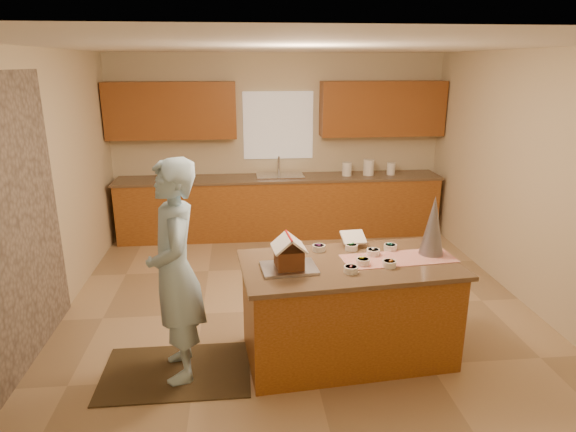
{
  "coord_description": "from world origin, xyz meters",
  "views": [
    {
      "loc": [
        -0.59,
        -4.79,
        2.55
      ],
      "look_at": [
        -0.1,
        0.2,
        1.0
      ],
      "focal_mm": 30.89,
      "sensor_mm": 36.0,
      "label": 1
    }
  ],
  "objects_px": {
    "boy": "(175,272)",
    "gingerbread_house": "(289,255)",
    "island_base": "(348,312)",
    "tinsel_tree": "(433,225)"
  },
  "relations": [
    {
      "from": "boy",
      "to": "tinsel_tree",
      "type": "bearing_deg",
      "value": 85.78
    },
    {
      "from": "island_base",
      "to": "boy",
      "type": "height_order",
      "value": "boy"
    },
    {
      "from": "boy",
      "to": "gingerbread_house",
      "type": "height_order",
      "value": "boy"
    },
    {
      "from": "tinsel_tree",
      "to": "boy",
      "type": "bearing_deg",
      "value": -173.81
    },
    {
      "from": "tinsel_tree",
      "to": "gingerbread_house",
      "type": "distance_m",
      "value": 1.33
    },
    {
      "from": "boy",
      "to": "gingerbread_house",
      "type": "relative_size",
      "value": 6.19
    },
    {
      "from": "island_base",
      "to": "tinsel_tree",
      "type": "xyz_separation_m",
      "value": [
        0.76,
        0.12,
        0.75
      ]
    },
    {
      "from": "boy",
      "to": "gingerbread_house",
      "type": "bearing_deg",
      "value": 81.26
    },
    {
      "from": "boy",
      "to": "gingerbread_house",
      "type": "distance_m",
      "value": 0.93
    },
    {
      "from": "tinsel_tree",
      "to": "gingerbread_house",
      "type": "relative_size",
      "value": 1.81
    }
  ]
}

